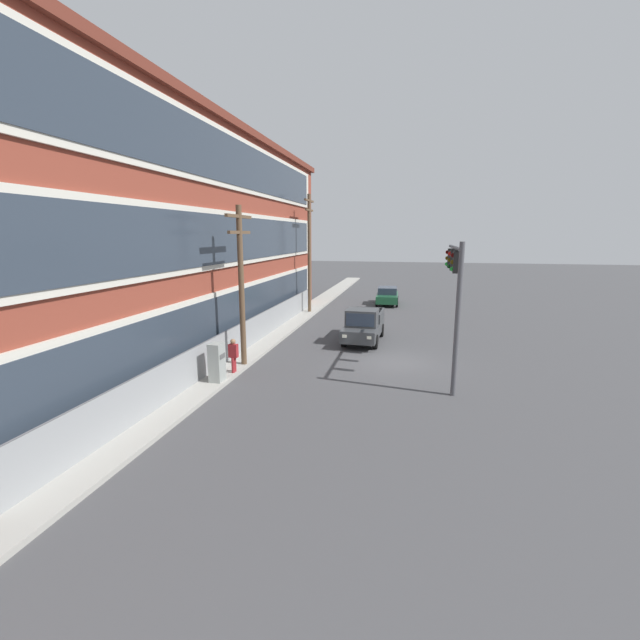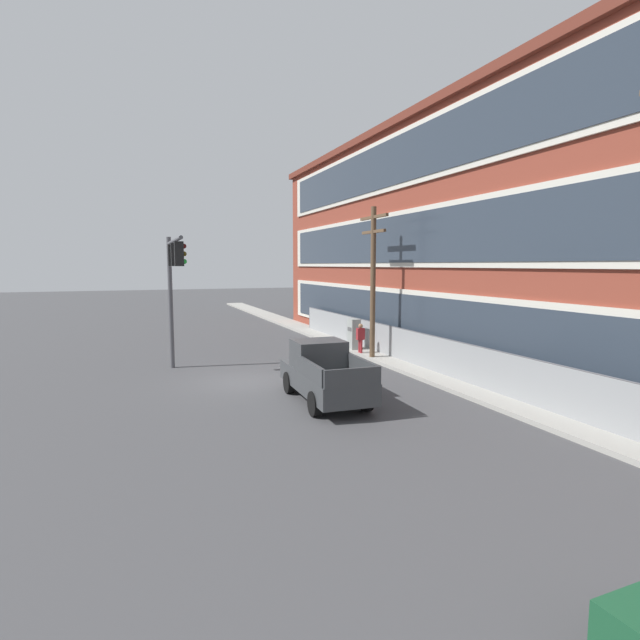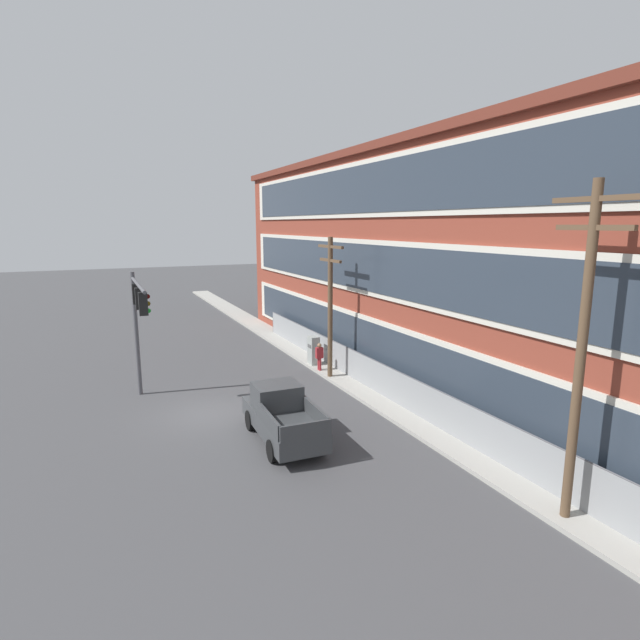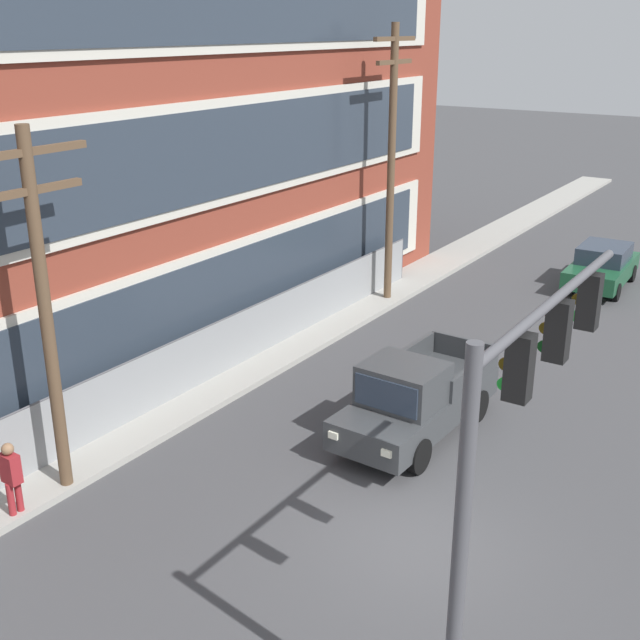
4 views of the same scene
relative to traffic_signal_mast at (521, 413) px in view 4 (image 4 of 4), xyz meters
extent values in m
plane|color=#424244|center=(2.18, 2.50, -4.37)|extent=(160.00, 160.00, 0.00)
cube|color=#9E9B93|center=(2.18, 10.10, -4.29)|extent=(80.00, 1.80, 0.16)
cube|color=beige|center=(1.30, 10.94, -2.24)|extent=(34.75, 0.10, 2.79)
cube|color=#2D3844|center=(1.30, 10.88, -2.24)|extent=(33.24, 0.06, 2.32)
cube|color=beige|center=(1.30, 10.94, 1.63)|extent=(34.75, 0.10, 2.79)
cube|color=#2D3844|center=(1.30, 10.88, 1.63)|extent=(33.24, 0.06, 2.32)
cube|color=gray|center=(2.32, 10.40, -3.54)|extent=(28.51, 0.04, 1.67)
cylinder|color=#4C4C51|center=(16.58, 10.40, -3.54)|extent=(0.06, 0.06, 1.67)
cylinder|color=#4C4C51|center=(2.32, 10.40, -2.70)|extent=(28.51, 0.05, 0.05)
cylinder|color=#4C4C51|center=(-1.80, 0.00, -1.39)|extent=(0.20, 0.20, 5.97)
cylinder|color=#4C4C51|center=(0.97, 0.00, 1.30)|extent=(5.54, 0.14, 0.14)
cube|color=black|center=(-0.26, 0.00, 0.75)|extent=(0.28, 0.32, 0.90)
cylinder|color=#4B0807|center=(-0.26, 0.18, 1.03)|extent=(0.04, 0.18, 0.18)
cylinder|color=#503E08|center=(-0.26, 0.18, 0.75)|extent=(0.04, 0.18, 0.18)
cylinder|color=green|center=(-0.26, 0.18, 0.47)|extent=(0.04, 0.18, 0.18)
cube|color=black|center=(1.28, 0.00, 0.75)|extent=(0.28, 0.32, 0.90)
cylinder|color=red|center=(1.28, 0.18, 1.03)|extent=(0.04, 0.18, 0.18)
cylinder|color=#503E08|center=(1.28, 0.18, 0.75)|extent=(0.04, 0.18, 0.18)
cylinder|color=#0A4011|center=(1.28, 0.18, 0.47)|extent=(0.04, 0.18, 0.18)
cube|color=black|center=(2.82, 0.00, 0.75)|extent=(0.28, 0.32, 0.90)
cylinder|color=#4B0807|center=(2.82, 0.18, 1.03)|extent=(0.04, 0.18, 0.18)
cylinder|color=#503E08|center=(2.82, 0.18, 0.75)|extent=(0.04, 0.18, 0.18)
cylinder|color=green|center=(2.82, 0.18, 0.47)|extent=(0.04, 0.18, 0.18)
cube|color=#383A3D|center=(6.09, 4.45, -3.62)|extent=(5.06, 2.08, 0.70)
cube|color=#383A3D|center=(5.39, 4.47, -2.80)|extent=(1.56, 1.81, 0.95)
cube|color=#283342|center=(4.62, 4.50, -2.80)|extent=(0.11, 1.57, 0.71)
cube|color=#383A3D|center=(7.18, 3.52, -2.99)|extent=(2.50, 0.21, 0.56)
cube|color=#383A3D|center=(7.24, 5.30, -2.99)|extent=(2.50, 0.21, 0.56)
cube|color=#383A3D|center=(8.54, 4.36, -2.99)|extent=(0.16, 1.83, 0.56)
cylinder|color=black|center=(4.56, 3.63, -3.97)|extent=(0.81, 0.29, 0.80)
cylinder|color=black|center=(4.62, 5.37, -3.97)|extent=(0.81, 0.29, 0.80)
cylinder|color=black|center=(7.55, 3.52, -3.97)|extent=(0.81, 0.29, 0.80)
cylinder|color=black|center=(7.61, 5.27, -3.97)|extent=(0.81, 0.29, 0.80)
cube|color=white|center=(3.55, 3.87, -3.52)|extent=(0.07, 0.24, 0.16)
cube|color=white|center=(3.59, 5.20, -3.52)|extent=(0.07, 0.24, 0.16)
cube|color=#194C2D|center=(20.11, 3.95, -3.73)|extent=(4.35, 2.01, 0.64)
cube|color=#283342|center=(20.28, 3.95, -3.11)|extent=(2.20, 1.72, 0.60)
cylinder|color=black|center=(18.81, 3.03, -4.05)|extent=(0.65, 0.22, 0.64)
cylinder|color=black|center=(18.75, 4.77, -4.05)|extent=(0.65, 0.22, 0.64)
cylinder|color=black|center=(21.47, 3.12, -4.05)|extent=(0.65, 0.22, 0.64)
cylinder|color=black|center=(21.41, 4.86, -4.05)|extent=(0.65, 0.22, 0.64)
cylinder|color=brown|center=(-0.13, 9.44, -0.61)|extent=(0.26, 0.26, 7.52)
cube|color=brown|center=(-0.13, 9.44, 2.65)|extent=(2.71, 0.14, 0.14)
cube|color=brown|center=(-0.13, 9.44, 1.95)|extent=(2.30, 0.14, 0.14)
cylinder|color=brown|center=(14.30, 9.75, 0.26)|extent=(0.26, 0.26, 9.26)
cube|color=brown|center=(14.30, 9.75, 4.39)|extent=(2.53, 0.14, 0.14)
cube|color=brown|center=(14.30, 9.75, 3.69)|extent=(2.15, 0.14, 0.14)
cylinder|color=maroon|center=(-1.49, 9.41, -3.95)|extent=(0.14, 0.14, 0.85)
cylinder|color=maroon|center=(-1.31, 9.41, -3.95)|extent=(0.14, 0.14, 0.85)
cube|color=maroon|center=(-1.40, 9.41, -3.22)|extent=(0.25, 0.41, 0.60)
sphere|color=#8C6647|center=(-1.40, 9.41, -2.80)|extent=(0.24, 0.24, 0.24)
camera|label=1|loc=(-18.51, 1.70, 1.86)|focal=24.00mm
camera|label=2|loc=(21.80, -1.79, 0.35)|focal=28.00mm
camera|label=3|loc=(22.92, -1.72, 3.77)|focal=28.00mm
camera|label=4|loc=(-9.38, -3.00, 4.80)|focal=45.00mm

